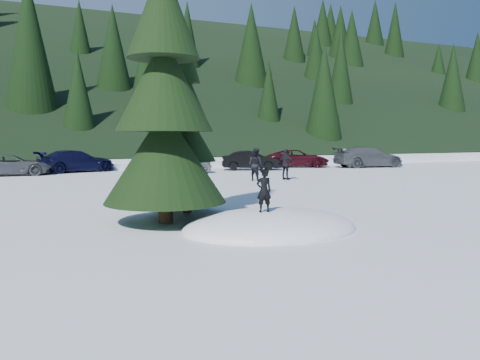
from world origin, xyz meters
name	(u,v)px	position (x,y,z in m)	size (l,w,h in m)	color
ground	(271,229)	(0.00, 0.00, 0.00)	(200.00, 200.00, 0.00)	white
snow_mound	(271,229)	(0.00, 0.00, 0.00)	(4.48, 3.52, 0.96)	white
forest_hillside	(83,56)	(0.00, 54.00, 12.50)	(200.00, 60.00, 25.00)	black
spruce_tall	(164,97)	(-2.20, 1.80, 3.32)	(3.20, 3.20, 8.60)	#312010
spruce_short	(187,143)	(-1.20, 3.20, 2.10)	(2.20, 2.20, 5.37)	#312010
child_skier	(264,190)	(-0.29, -0.21, 1.00)	(0.38, 0.25, 1.04)	black
adult_0	(255,164)	(4.93, 11.60, 0.84)	(0.82, 0.64, 1.68)	black
adult_1	(286,164)	(6.62, 11.44, 0.81)	(0.95, 0.40, 1.62)	black
car_2	(12,165)	(-6.86, 20.04, 0.61)	(2.02, 4.38, 1.22)	#4C4F53
car_3	(76,161)	(-3.20, 21.41, 0.70)	(1.96, 4.82, 1.40)	black
car_4	(177,161)	(2.46, 17.95, 0.75)	(1.76, 4.38, 1.49)	gray
car_5	(251,160)	(7.86, 18.69, 0.65)	(1.38, 3.96, 1.30)	black
car_6	(297,158)	(12.27, 20.09, 0.64)	(2.13, 4.63, 1.29)	#350912
car_7	(368,157)	(17.08, 18.00, 0.75)	(2.11, 5.20, 1.51)	#4E5256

